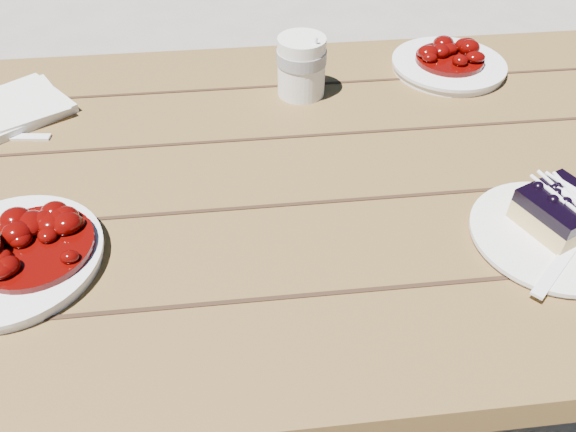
{
  "coord_description": "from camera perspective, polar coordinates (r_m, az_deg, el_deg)",
  "views": [
    {
      "loc": [
        0.16,
        -0.65,
        1.26
      ],
      "look_at": [
        0.22,
        -0.17,
        0.81
      ],
      "focal_mm": 35.0,
      "sensor_mm": 36.0,
      "label": 1
    }
  ],
  "objects": [
    {
      "name": "ground",
      "position": [
        1.43,
        -10.06,
        -20.49
      ],
      "size": [
        60.0,
        60.0,
        0.0
      ],
      "primitive_type": "plane",
      "color": "gray",
      "rests_on": "ground"
    },
    {
      "name": "picnic_table",
      "position": [
        0.95,
        -14.29,
        -4.04
      ],
      "size": [
        2.0,
        1.55,
        0.75
      ],
      "color": "brown",
      "rests_on": "ground"
    },
    {
      "name": "main_plate",
      "position": [
        0.76,
        -26.26,
        -3.99
      ],
      "size": [
        0.21,
        0.21,
        0.02
      ],
      "primitive_type": "cylinder",
      "color": "white",
      "rests_on": "picnic_table"
    },
    {
      "name": "goulash_stew",
      "position": [
        0.74,
        -24.68,
        -2.03
      ],
      "size": [
        0.14,
        0.14,
        0.04
      ],
      "primitive_type": null,
      "color": "#520402",
      "rests_on": "main_plate"
    },
    {
      "name": "dessert_plate",
      "position": [
        0.79,
        25.17,
        -1.85
      ],
      "size": [
        0.2,
        0.2,
        0.01
      ],
      "primitive_type": "cylinder",
      "color": "white",
      "rests_on": "picnic_table"
    },
    {
      "name": "blueberry_cake",
      "position": [
        0.79,
        25.96,
        0.48
      ],
      "size": [
        0.11,
        0.11,
        0.05
      ],
      "rotation": [
        0.0,
        0.0,
        0.41
      ],
      "color": "tan",
      "rests_on": "dessert_plate"
    },
    {
      "name": "fork_dessert",
      "position": [
        0.74,
        25.75,
        -4.52
      ],
      "size": [
        0.14,
        0.13,
        0.0
      ],
      "primitive_type": null,
      "rotation": [
        0.0,
        0.0,
        -0.83
      ],
      "color": "white",
      "rests_on": "dessert_plate"
    },
    {
      "name": "coffee_cup",
      "position": [
        0.98,
        1.37,
        14.94
      ],
      "size": [
        0.08,
        0.08,
        0.1
      ],
      "primitive_type": "cylinder",
      "color": "white",
      "rests_on": "picnic_table"
    },
    {
      "name": "napkin_stack",
      "position": [
        1.06,
        -25.97,
        9.87
      ],
      "size": [
        0.21,
        0.21,
        0.01
      ],
      "primitive_type": "cube",
      "rotation": [
        0.0,
        0.0,
        0.66
      ],
      "color": "white",
      "rests_on": "picnic_table"
    },
    {
      "name": "fork_table",
      "position": [
        0.99,
        -26.37,
        7.23
      ],
      "size": [
        0.16,
        0.04,
        0.0
      ],
      "primitive_type": null,
      "rotation": [
        0.0,
        0.0,
        1.45
      ],
      "color": "white",
      "rests_on": "picnic_table"
    },
    {
      "name": "second_plate",
      "position": [
        1.12,
        15.96,
        14.46
      ],
      "size": [
        0.2,
        0.2,
        0.02
      ],
      "primitive_type": "cylinder",
      "color": "white",
      "rests_on": "picnic_table"
    },
    {
      "name": "second_stew",
      "position": [
        1.11,
        16.25,
        15.77
      ],
      "size": [
        0.12,
        0.12,
        0.04
      ],
      "primitive_type": null,
      "color": "#520402",
      "rests_on": "second_plate"
    }
  ]
}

